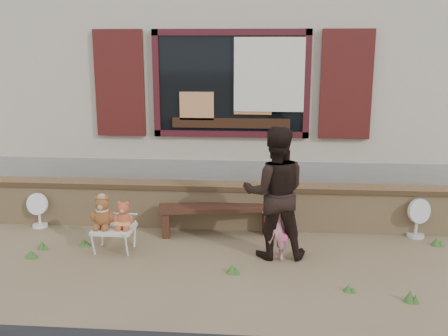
# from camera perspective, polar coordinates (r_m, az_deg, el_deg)

# --- Properties ---
(ground) EXTENTS (80.00, 80.00, 0.00)m
(ground) POSITION_cam_1_polar(r_m,az_deg,el_deg) (6.97, -0.41, -9.17)
(ground) COLOR brown
(ground) RESTS_ON ground
(shopfront) EXTENTS (8.04, 5.13, 4.00)m
(shopfront) POSITION_cam_1_polar(r_m,az_deg,el_deg) (10.94, 1.71, 9.83)
(shopfront) COLOR #9F9680
(shopfront) RESTS_ON ground
(brick_wall) EXTENTS (7.10, 0.36, 0.67)m
(brick_wall) POSITION_cam_1_polar(r_m,az_deg,el_deg) (7.79, 0.24, -4.04)
(brick_wall) COLOR tan
(brick_wall) RESTS_ON ground
(bench) EXTENTS (1.68, 0.61, 0.42)m
(bench) POSITION_cam_1_polar(r_m,az_deg,el_deg) (7.52, -0.82, -4.96)
(bench) COLOR #341B12
(bench) RESTS_ON ground
(folding_chair) EXTENTS (0.53, 0.47, 0.32)m
(folding_chair) POSITION_cam_1_polar(r_m,az_deg,el_deg) (7.08, -11.90, -6.60)
(folding_chair) COLOR silver
(folding_chair) RESTS_ON ground
(teddy_bear_left) EXTENTS (0.33, 0.29, 0.44)m
(teddy_bear_left) POSITION_cam_1_polar(r_m,az_deg,el_deg) (7.04, -13.08, -4.61)
(teddy_bear_left) COLOR brown
(teddy_bear_left) RESTS_ON folding_chair
(teddy_bear_right) EXTENTS (0.28, 0.24, 0.37)m
(teddy_bear_right) POSITION_cam_1_polar(r_m,az_deg,el_deg) (6.97, -10.88, -4.99)
(teddy_bear_right) COLOR #97442A
(teddy_bear_right) RESTS_ON folding_chair
(child) EXTENTS (0.36, 0.26, 0.92)m
(child) POSITION_cam_1_polar(r_m,az_deg,el_deg) (6.63, 5.61, -6.19)
(child) COLOR pink
(child) RESTS_ON ground
(adult) EXTENTS (0.86, 0.69, 1.69)m
(adult) POSITION_cam_1_polar(r_m,az_deg,el_deg) (6.63, 5.57, -2.71)
(adult) COLOR black
(adult) RESTS_ON ground
(fan_left) EXTENTS (0.33, 0.22, 0.53)m
(fan_left) POSITION_cam_1_polar(r_m,az_deg,el_deg) (8.29, -19.50, -4.31)
(fan_left) COLOR white
(fan_left) RESTS_ON ground
(fan_right) EXTENTS (0.37, 0.24, 0.57)m
(fan_right) POSITION_cam_1_polar(r_m,az_deg,el_deg) (7.89, 20.26, -5.09)
(fan_right) COLOR silver
(fan_right) RESTS_ON ground
(grass_tufts) EXTENTS (5.47, 1.81, 0.13)m
(grass_tufts) POSITION_cam_1_polar(r_m,az_deg,el_deg) (6.66, -0.38, -9.79)
(grass_tufts) COLOR #385F26
(grass_tufts) RESTS_ON ground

